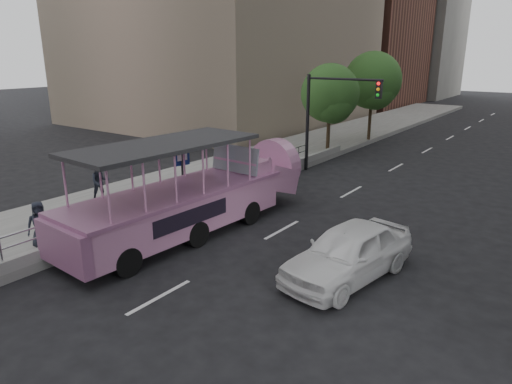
# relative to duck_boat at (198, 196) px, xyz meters

# --- Properties ---
(ground) EXTENTS (160.00, 160.00, 0.00)m
(ground) POSITION_rel_duck_boat_xyz_m (1.55, -2.30, -1.27)
(ground) COLOR black
(sidewalk) EXTENTS (5.50, 80.00, 0.30)m
(sidewalk) POSITION_rel_duck_boat_xyz_m (-4.20, 7.70, -1.12)
(sidewalk) COLOR #A3A29D
(sidewalk) RESTS_ON ground
(kerb_wall) EXTENTS (0.24, 30.00, 0.36)m
(kerb_wall) POSITION_rel_duck_boat_xyz_m (-1.57, -0.30, -0.79)
(kerb_wall) COLOR #AAAAA5
(kerb_wall) RESTS_ON sidewalk
(guardrail) EXTENTS (0.07, 22.00, 0.71)m
(guardrail) POSITION_rel_duck_boat_xyz_m (-1.57, -0.30, -0.13)
(guardrail) COLOR silver
(guardrail) RESTS_ON kerb_wall
(duck_boat) EXTENTS (3.04, 10.43, 3.42)m
(duck_boat) POSITION_rel_duck_boat_xyz_m (0.00, 0.00, 0.00)
(duck_boat) COLOR black
(duck_boat) RESTS_ON ground
(car) EXTENTS (2.64, 4.90, 1.58)m
(car) POSITION_rel_duck_boat_xyz_m (6.09, -0.33, -0.48)
(car) COLOR white
(car) RESTS_ON ground
(pedestrian_mid) EXTENTS (0.86, 0.95, 1.60)m
(pedestrian_mid) POSITION_rel_duck_boat_xyz_m (-5.05, -0.54, -0.17)
(pedestrian_mid) COLOR #202530
(pedestrian_mid) RESTS_ON sidewalk
(pedestrian_far) EXTENTS (0.77, 0.89, 1.53)m
(pedestrian_far) POSITION_rel_duck_boat_xyz_m (-2.38, -4.69, -0.21)
(pedestrian_far) COLOR #202530
(pedestrian_far) RESTS_ON sidewalk
(parking_sign) EXTENTS (0.17, 0.68, 3.07)m
(parking_sign) POSITION_rel_duck_boat_xyz_m (-1.45, 0.70, 0.63)
(parking_sign) COLOR black
(parking_sign) RESTS_ON ground
(traffic_signal) EXTENTS (4.20, 0.32, 5.20)m
(traffic_signal) POSITION_rel_duck_boat_xyz_m (-0.16, 10.20, 2.23)
(traffic_signal) COLOR black
(traffic_signal) RESTS_ON ground
(street_tree_near) EXTENTS (3.52, 3.52, 5.72)m
(street_tree_near) POSITION_rel_duck_boat_xyz_m (-1.76, 13.63, 2.55)
(street_tree_near) COLOR #322416
(street_tree_near) RESTS_ON ground
(street_tree_far) EXTENTS (3.97, 3.97, 6.45)m
(street_tree_far) POSITION_rel_duck_boat_xyz_m (-1.56, 19.63, 3.04)
(street_tree_far) COLOR #322416
(street_tree_far) RESTS_ON ground
(midrise_stone_b) EXTENTS (16.00, 14.00, 20.00)m
(midrise_stone_b) POSITION_rel_duck_boat_xyz_m (-14.45, 61.70, 8.73)
(midrise_stone_b) COLOR gray
(midrise_stone_b) RESTS_ON ground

